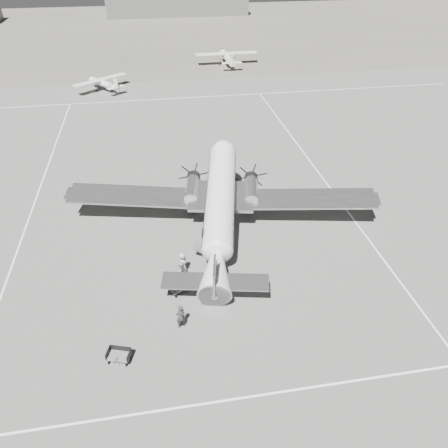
{
  "coord_description": "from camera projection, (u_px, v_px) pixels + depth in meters",
  "views": [
    {
      "loc": [
        -5.64,
        -28.81,
        22.73
      ],
      "look_at": [
        -0.62,
        0.69,
        2.2
      ],
      "focal_mm": 35.0,
      "sensor_mm": 36.0,
      "label": 1
    }
  ],
  "objects": [
    {
      "name": "dc3_airliner",
      "position": [
        220.0,
        206.0,
        37.63
      ],
      "size": [
        31.75,
        25.0,
        5.4
      ],
      "primitive_type": null,
      "rotation": [
        0.0,
        0.0,
        -0.2
      ],
      "color": "silver",
      "rests_on": "ground"
    },
    {
      "name": "taxi_line_near",
      "position": [
        276.0,
        393.0,
        25.67
      ],
      "size": [
        60.0,
        0.15,
        0.01
      ],
      "primitive_type": "cube",
      "color": "white",
      "rests_on": "ground"
    },
    {
      "name": "light_plane_left",
      "position": [
        103.0,
        84.0,
        72.04
      ],
      "size": [
        12.73,
        12.42,
        2.05
      ],
      "primitive_type": null,
      "rotation": [
        0.0,
        0.0,
        0.67
      ],
      "color": "silver",
      "rests_on": "ground"
    },
    {
      "name": "light_plane_right",
      "position": [
        227.0,
        58.0,
        85.05
      ],
      "size": [
        12.42,
        10.18,
        2.53
      ],
      "primitive_type": null,
      "rotation": [
        0.0,
        0.0,
        0.02
      ],
      "color": "silver",
      "rests_on": "ground"
    },
    {
      "name": "taxi_line_horizon",
      "position": [
        187.0,
        98.0,
        69.57
      ],
      "size": [
        90.0,
        0.15,
        0.01
      ],
      "primitive_type": "cube",
      "color": "white",
      "rests_on": "ground"
    },
    {
      "name": "ramp_agent",
      "position": [
        181.0,
        271.0,
        33.44
      ],
      "size": [
        0.93,
        1.0,
        1.64
      ],
      "primitive_type": "imported",
      "rotation": [
        0.0,
        0.0,
        1.06
      ],
      "color": "#B3B3B1",
      "rests_on": "ground"
    },
    {
      "name": "baggage_cart_near",
      "position": [
        180.0,
        286.0,
        32.56
      ],
      "size": [
        1.99,
        1.8,
        0.92
      ],
      "primitive_type": null,
      "rotation": [
        0.0,
        0.0,
        0.51
      ],
      "color": "slate",
      "rests_on": "ground"
    },
    {
      "name": "ground",
      "position": [
        233.0,
        249.0,
        37.05
      ],
      "size": [
        260.0,
        260.0,
        0.0
      ],
      "primitive_type": "plane",
      "color": "#60605E",
      "rests_on": "ground"
    },
    {
      "name": "grass_infield",
      "position": [
        166.0,
        30.0,
        114.28
      ],
      "size": [
        260.0,
        90.0,
        0.01
      ],
      "primitive_type": "cube",
      "color": "#615E52",
      "rests_on": "ground"
    },
    {
      "name": "taxi_line_left",
      "position": [
        33.0,
        206.0,
        42.69
      ],
      "size": [
        0.15,
        60.0,
        0.01
      ],
      "primitive_type": "cube",
      "color": "white",
      "rests_on": "ground"
    },
    {
      "name": "hangar_main",
      "position": [
        177.0,
        2.0,
        133.43
      ],
      "size": [
        42.0,
        14.0,
        6.6
      ],
      "color": "#5D5D5D",
      "rests_on": "ground"
    },
    {
      "name": "baggage_cart_far",
      "position": [
        119.0,
        356.0,
        27.35
      ],
      "size": [
        1.76,
        1.47,
        0.85
      ],
      "primitive_type": null,
      "rotation": [
        0.0,
        0.0,
        -0.31
      ],
      "color": "slate",
      "rests_on": "ground"
    },
    {
      "name": "passenger",
      "position": [
        183.0,
        263.0,
        34.09
      ],
      "size": [
        0.77,
        1.01,
        1.85
      ],
      "primitive_type": "imported",
      "rotation": [
        0.0,
        0.0,
        1.35
      ],
      "color": "#A8A8A6",
      "rests_on": "ground"
    },
    {
      "name": "taxi_line_right",
      "position": [
        365.0,
        235.0,
        38.71
      ],
      "size": [
        0.15,
        80.0,
        0.01
      ],
      "primitive_type": "cube",
      "color": "white",
      "rests_on": "ground"
    },
    {
      "name": "ground_crew",
      "position": [
        181.0,
        316.0,
        29.38
      ],
      "size": [
        0.82,
        0.69,
        1.93
      ],
      "primitive_type": "imported",
      "rotation": [
        0.0,
        0.0,
        3.52
      ],
      "color": "#2D2D2D",
      "rests_on": "ground"
    }
  ]
}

